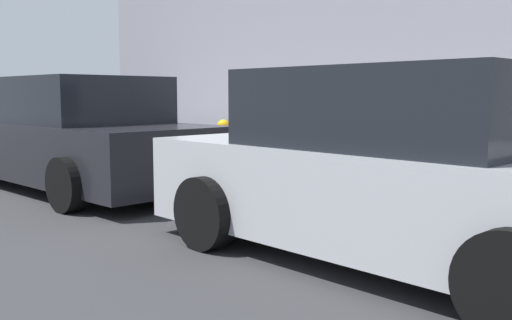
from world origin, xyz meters
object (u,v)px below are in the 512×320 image
Objects in this scene: suitcase_red_0 at (473,167)px; fire_hydrant at (223,141)px; parked_car_silver_0 at (399,171)px; suitcase_silver_4 at (339,154)px; suitcase_olive_5 at (310,156)px; parked_car_charcoal_1 at (76,137)px; suitcase_teal_1 at (433,162)px; suitcase_maroon_6 at (283,148)px; suitcase_black_2 at (405,161)px; suitcase_navy_3 at (369,158)px; bollard_post at (198,144)px; suitcase_red_7 at (257,145)px.

fire_hydrant is at bearing -0.42° from suitcase_red_0.
fire_hydrant is at bearing -28.14° from parked_car_silver_0.
suitcase_silver_4 is 1.08× the size of suitcase_olive_5.
suitcase_olive_5 is 1.86m from fire_hydrant.
suitcase_silver_4 is at bearing -134.54° from parked_car_charcoal_1.
suitcase_olive_5 is (2.07, -0.15, -0.09)m from suitcase_teal_1.
suitcase_silver_4 reaches higher than suitcase_maroon_6.
suitcase_teal_1 is 1.16× the size of suitcase_silver_4.
parked_car_charcoal_1 reaches higher than suitcase_red_0.
suitcase_olive_5 reaches higher than suitcase_black_2.
suitcase_silver_4 is 1.18× the size of fire_hydrant.
suitcase_maroon_6 is (2.60, -0.13, -0.01)m from suitcase_teal_1.
suitcase_navy_3 reaches higher than bollard_post.
suitcase_olive_5 is 0.53m from suitcase_maroon_6.
parked_car_silver_0 is at bearing 111.09° from suitcase_teal_1.
suitcase_red_7 is at bearing 4.02° from suitcase_olive_5.
suitcase_red_7 is 0.19× the size of parked_car_silver_0.
suitcase_black_2 is 0.53m from suitcase_navy_3.
parked_car_charcoal_1 is (4.18, 2.55, 0.24)m from suitcase_teal_1.
parked_car_charcoal_1 is (2.10, 2.70, 0.33)m from suitcase_olive_5.
suitcase_teal_1 reaches higher than bollard_post.
suitcase_red_7 is at bearing -0.49° from suitcase_red_0.
suitcase_red_0 reaches higher than fire_hydrant.
suitcase_red_7 is (1.60, 0.06, 0.03)m from suitcase_silver_4.
suitcase_red_0 is at bearing 177.64° from suitcase_olive_5.
suitcase_maroon_6 is 1.33m from fire_hydrant.
suitcase_red_0 is at bearing 175.89° from suitcase_black_2.
suitcase_teal_1 is 4.44m from bollard_post.
bollard_post is at bearing -24.54° from parked_car_silver_0.
suitcase_olive_5 is (0.54, -0.01, -0.07)m from suitcase_silver_4.
parked_car_silver_0 is (-4.91, 2.63, 0.18)m from fire_hydrant.
suitcase_red_0 is 1.27× the size of suitcase_maroon_6.
fire_hydrant is at bearing -1.14° from suitcase_teal_1.
suitcase_navy_3 is at bearing 175.11° from suitcase_olive_5.
parked_car_silver_0 is (-4.11, 2.62, 0.21)m from suitcase_red_7.
suitcase_maroon_6 reaches higher than bollard_post.
suitcase_black_2 is 2.68m from suitcase_red_7.
suitcase_red_0 reaches higher than suitcase_olive_5.
parked_car_silver_0 is (-5.42, 2.48, 0.26)m from bollard_post.
parked_car_silver_0 reaches higher than suitcase_teal_1.
fire_hydrant is 0.54m from bollard_post.
suitcase_red_0 is 1.07× the size of suitcase_silver_4.
bollard_post is (2.37, 0.22, 0.05)m from suitcase_olive_5.
parked_car_charcoal_1 reaches higher than parked_car_silver_0.
suitcase_black_2 is at bearing -4.11° from suitcase_red_0.
suitcase_teal_1 is at bearing -148.62° from parked_car_charcoal_1.
suitcase_navy_3 reaches higher than suitcase_silver_4.
suitcase_silver_4 is 0.54m from suitcase_olive_5.
suitcase_red_0 is at bearing 179.56° from suitcase_navy_3.
suitcase_navy_3 is 4.14m from parked_car_charcoal_1.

